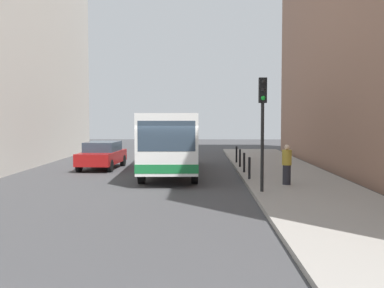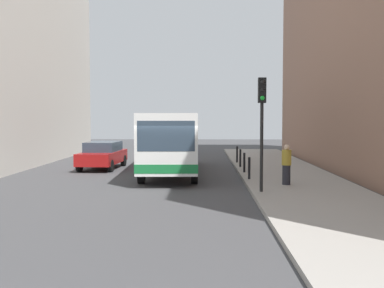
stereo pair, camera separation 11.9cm
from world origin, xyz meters
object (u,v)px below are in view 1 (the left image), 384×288
pedestrian_near_signal (287,165)px  bollard_far (240,158)px  bollard_near (249,168)px  car_beside_bus (102,155)px  bollard_mid (244,163)px  traffic_light (263,113)px  bus (171,139)px  bollard_farthest (236,154)px

pedestrian_near_signal → bollard_far: bearing=-111.8°
bollard_near → bollard_far: size_ratio=1.00×
car_beside_bus → bollard_mid: car_beside_bus is taller
pedestrian_near_signal → bollard_mid: bearing=-105.5°
bollard_mid → bollard_far: same height
traffic_light → bollard_far: (-0.10, 8.43, -2.38)m
bus → bollard_farthest: size_ratio=11.68×
car_beside_bus → bollard_farthest: car_beside_bus is taller
bus → bollard_farthest: (3.64, 3.90, -1.10)m
car_beside_bus → bollard_near: bearing=148.3°
car_beside_bus → bus: bearing=159.5°
bollard_mid → pedestrian_near_signal: size_ratio=0.59×
bollard_near → car_beside_bus: bearing=145.2°
bollard_farthest → bollard_near: bearing=-90.0°
bollard_near → bollard_mid: size_ratio=1.00×
bus → car_beside_bus: bearing=-25.4°
bollard_mid → bollard_farthest: size_ratio=1.00×
car_beside_bus → pedestrian_near_signal: pedestrian_near_signal is taller
bollard_near → bollard_mid: 2.48m
bollard_farthest → traffic_light: bearing=-89.5°
bollard_near → bus: bearing=135.8°
bollard_far → bollard_farthest: bearing=90.0°
bus → pedestrian_near_signal: bearing=131.7°
car_beside_bus → pedestrian_near_signal: (8.83, -6.91, 0.16)m
traffic_light → bollard_near: bearing=91.6°
traffic_light → pedestrian_near_signal: bearing=55.9°
bollard_near → bollard_farthest: (0.00, 7.43, 0.00)m
pedestrian_near_signal → bus: bearing=-79.5°
bollard_mid → car_beside_bus: bearing=159.9°
traffic_light → pedestrian_near_signal: traffic_light is taller
traffic_light → pedestrian_near_signal: 2.99m
bollard_far → pedestrian_near_signal: size_ratio=0.59×
bus → bollard_far: size_ratio=11.68×
bollard_near → bollard_mid: bearing=90.0°
car_beside_bus → traffic_light: size_ratio=1.10×
bollard_mid → bollard_farthest: bearing=90.0°
traffic_light → bus: bearing=118.1°
traffic_light → bollard_near: size_ratio=4.32×
car_beside_bus → bollard_farthest: bearing=-160.5°
bollard_near → traffic_light: bearing=-88.4°
bus → bollard_mid: size_ratio=11.68×
pedestrian_near_signal → traffic_light: bearing=22.9°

